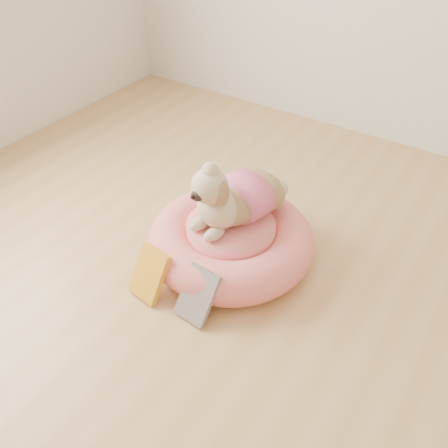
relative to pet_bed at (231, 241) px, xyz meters
The scene contains 4 objects.
pet_bed is the anchor object (origin of this frame).
dog 0.25m from the pet_bed, 103.67° to the left, with size 0.30×0.43×0.32m, color brown, non-canonical shape.
book_yellow 0.37m from the pet_bed, 113.17° to the right, with size 0.13×0.03×0.20m, color yellow.
book_white 0.33m from the pet_bed, 78.44° to the right, with size 0.13×0.02×0.20m, color silver.
Camera 1 is at (0.41, -0.41, 1.42)m, focal length 40.00 mm.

